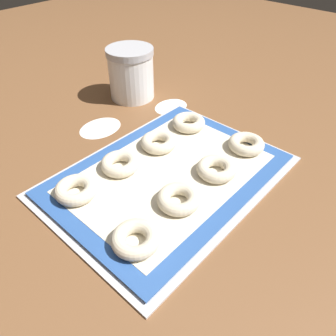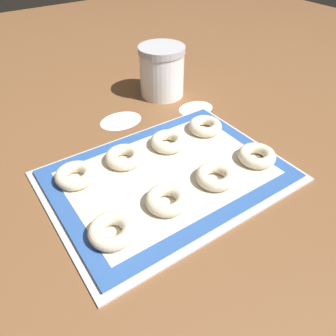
% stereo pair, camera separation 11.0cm
% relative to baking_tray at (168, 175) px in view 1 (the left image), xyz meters
% --- Properties ---
extents(ground_plane, '(2.80, 2.80, 0.00)m').
position_rel_baking_tray_xyz_m(ground_plane, '(-0.02, -0.00, -0.00)').
color(ground_plane, brown).
extents(baking_tray, '(0.44, 0.33, 0.01)m').
position_rel_baking_tray_xyz_m(baking_tray, '(0.00, 0.00, 0.00)').
color(baking_tray, silver).
rests_on(baking_tray, ground_plane).
extents(baking_mat, '(0.42, 0.30, 0.00)m').
position_rel_baking_tray_xyz_m(baking_mat, '(0.00, -0.00, 0.01)').
color(baking_mat, '#2D569E').
rests_on(baking_mat, baking_tray).
extents(bagel_front_far_left, '(0.07, 0.07, 0.02)m').
position_rel_baking_tray_xyz_m(bagel_front_far_left, '(-0.15, -0.08, 0.02)').
color(bagel_front_far_left, beige).
rests_on(bagel_front_far_left, baking_mat).
extents(bagel_front_mid_left, '(0.07, 0.07, 0.02)m').
position_rel_baking_tray_xyz_m(bagel_front_mid_left, '(-0.05, -0.07, 0.02)').
color(bagel_front_mid_left, beige).
rests_on(bagel_front_mid_left, baking_mat).
extents(bagel_front_mid_right, '(0.07, 0.07, 0.02)m').
position_rel_baking_tray_xyz_m(bagel_front_mid_right, '(0.06, -0.07, 0.02)').
color(bagel_front_mid_right, beige).
rests_on(bagel_front_mid_right, baking_mat).
extents(bagel_front_far_right, '(0.07, 0.07, 0.02)m').
position_rel_baking_tray_xyz_m(bagel_front_far_right, '(0.17, -0.07, 0.02)').
color(bagel_front_far_right, beige).
rests_on(bagel_front_far_right, baking_mat).
extents(bagel_back_far_left, '(0.07, 0.07, 0.02)m').
position_rel_baking_tray_xyz_m(bagel_back_far_left, '(-0.15, 0.08, 0.02)').
color(bagel_back_far_left, beige).
rests_on(bagel_back_far_left, baking_mat).
extents(bagel_back_mid_left, '(0.07, 0.07, 0.02)m').
position_rel_baking_tray_xyz_m(bagel_back_mid_left, '(-0.05, 0.08, 0.02)').
color(bagel_back_mid_left, beige).
rests_on(bagel_back_mid_left, baking_mat).
extents(bagel_back_mid_right, '(0.07, 0.07, 0.02)m').
position_rel_baking_tray_xyz_m(bagel_back_mid_right, '(0.05, 0.07, 0.02)').
color(bagel_back_mid_right, beige).
rests_on(bagel_back_mid_right, baking_mat).
extents(bagel_back_far_right, '(0.07, 0.07, 0.02)m').
position_rel_baking_tray_xyz_m(bagel_back_far_right, '(0.15, 0.07, 0.02)').
color(bagel_back_far_right, beige).
rests_on(bagel_back_far_right, baking_mat).
extents(flour_canister, '(0.12, 0.12, 0.13)m').
position_rel_baking_tray_xyz_m(flour_canister, '(0.18, 0.29, 0.06)').
color(flour_canister, white).
rests_on(flour_canister, ground_plane).
extents(flour_patch_near, '(0.10, 0.08, 0.00)m').
position_rel_baking_tray_xyz_m(flour_patch_near, '(0.02, 0.23, -0.00)').
color(flour_patch_near, white).
rests_on(flour_patch_near, ground_plane).
extents(flour_patch_far, '(0.09, 0.07, 0.00)m').
position_rel_baking_tray_xyz_m(flour_patch_far, '(0.21, 0.18, -0.00)').
color(flour_patch_far, white).
rests_on(flour_patch_far, ground_plane).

